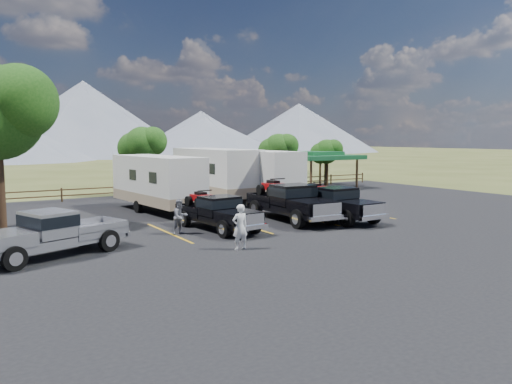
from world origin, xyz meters
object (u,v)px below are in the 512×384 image
rig_left (217,212)px  trailer_left (158,183)px  person_a (240,227)px  person_b (180,217)px  pavilion (316,156)px  rig_right (334,202)px  trailer_center (215,174)px  rig_center (290,201)px  pickup_silver (53,233)px  trailer_right (254,175)px

rig_left → trailer_left: size_ratio=0.59×
person_a → person_b: 4.21m
pavilion → rig_right: size_ratio=1.04×
rig_right → trailer_center: size_ratio=0.57×
rig_center → person_a: bearing=-138.5°
person_b → trailer_left: bearing=62.7°
trailer_center → pickup_silver: bearing=-138.3°
rig_left → trailer_left: 7.19m
trailer_right → person_a: bearing=-126.8°
trailer_center → person_b: trailer_center is taller
person_a → rig_center: bearing=-139.8°
pavilion → rig_left: 21.54m
person_b → rig_center: bearing=-10.1°
rig_center → trailer_left: 8.35m
pavilion → trailer_center: size_ratio=0.60×
trailer_left → pickup_silver: bearing=-136.0°
rig_right → person_a: size_ratio=3.29×
trailer_left → person_a: (-0.90, -11.40, -0.83)m
pickup_silver → person_b: pickup_silver is taller
rig_center → trailer_left: size_ratio=0.69×
trailer_center → pavilion: bearing=18.5°
trailer_center → trailer_left: bearing=-155.4°
rig_left → rig_center: (4.55, 0.35, 0.16)m
trailer_left → pickup_silver: trailer_left is taller
trailer_right → person_a: size_ratio=5.61×
pickup_silver → person_b: 5.91m
person_b → rig_right: bearing=-18.5°
pavilion → rig_left: bearing=-141.1°
rig_left → rig_center: bearing=-1.3°
rig_left → rig_right: 6.66m
pavilion → trailer_center: trailer_center is taller
pavilion → trailer_left: (-16.99, -6.33, -1.01)m
rig_center → person_b: bearing=-173.2°
rig_center → rig_right: size_ratio=1.10×
rig_center → trailer_left: bearing=128.0°
trailer_right → pickup_silver: (-14.53, -9.50, -0.94)m
rig_right → person_a: bearing=-156.7°
rig_right → trailer_left: trailer_left is taller
rig_center → pickup_silver: (-12.21, -1.98, -0.15)m
trailer_left → trailer_center: size_ratio=0.92×
rig_right → person_b: rig_right is taller
trailer_center → rig_left: bearing=-116.7°
rig_right → person_b: (-8.56, 0.60, -0.14)m
rig_left → trailer_center: bearing=57.6°
trailer_left → person_b: 7.51m
person_a → person_b: bearing=-78.3°
trailer_left → pavilion: bearing=14.6°
rig_right → person_b: bearing=174.8°
person_b → pavilion: bearing=21.6°
rig_left → trailer_left: trailer_left is taller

